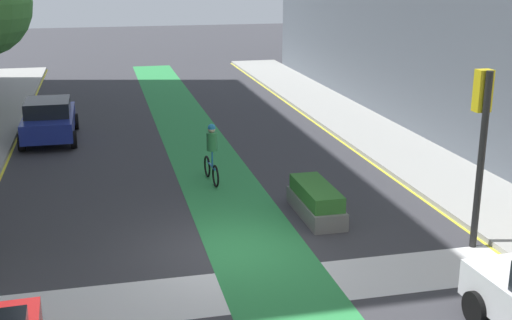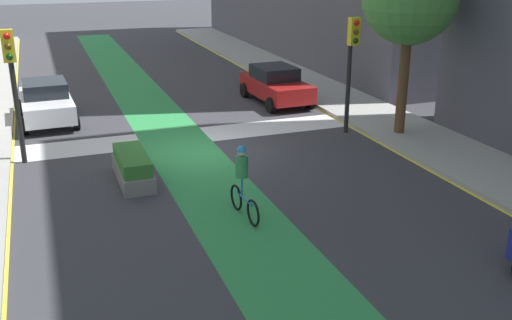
# 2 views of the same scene
# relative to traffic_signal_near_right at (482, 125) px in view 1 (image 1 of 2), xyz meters

# --- Properties ---
(ground_plane) EXTENTS (120.00, 120.00, 0.00)m
(ground_plane) POSITION_rel_traffic_signal_near_right_xyz_m (-5.59, 0.98, -2.93)
(ground_plane) COLOR #38383D
(bike_lane_paint) EXTENTS (2.40, 60.00, 0.01)m
(bike_lane_paint) POSITION_rel_traffic_signal_near_right_xyz_m (-4.98, 0.98, -2.92)
(bike_lane_paint) COLOR #2D8C47
(bike_lane_paint) RESTS_ON ground_plane
(crosswalk_band) EXTENTS (12.00, 1.80, 0.01)m
(crosswalk_band) POSITION_rel_traffic_signal_near_right_xyz_m (-5.59, -1.02, -2.92)
(crosswalk_band) COLOR silver
(crosswalk_band) RESTS_ON ground_plane
(curb_stripe_right) EXTENTS (0.16, 60.00, 0.01)m
(curb_stripe_right) POSITION_rel_traffic_signal_near_right_xyz_m (0.41, 0.98, -2.92)
(curb_stripe_right) COLOR yellow
(curb_stripe_right) RESTS_ON ground_plane
(traffic_signal_near_right) EXTENTS (0.35, 0.52, 4.17)m
(traffic_signal_near_right) POSITION_rel_traffic_signal_near_right_xyz_m (0.00, 0.00, 0.00)
(traffic_signal_near_right) COLOR black
(traffic_signal_near_right) RESTS_ON ground_plane
(car_blue_left_far) EXTENTS (2.02, 4.20, 1.57)m
(car_blue_left_far) POSITION_rel_traffic_signal_near_right_xyz_m (-10.29, 12.57, -2.12)
(car_blue_left_far) COLOR navy
(car_blue_left_far) RESTS_ON ground_plane
(cyclist_in_lane) EXTENTS (0.32, 1.73, 1.86)m
(cyclist_in_lane) POSITION_rel_traffic_signal_near_right_xyz_m (-5.18, 6.04, -1.96)
(cyclist_in_lane) COLOR black
(cyclist_in_lane) RESTS_ON ground_plane
(median_planter) EXTENTS (0.89, 2.54, 0.85)m
(median_planter) POSITION_rel_traffic_signal_near_right_xyz_m (-2.98, 2.65, -2.52)
(median_planter) COLOR slate
(median_planter) RESTS_ON ground_plane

